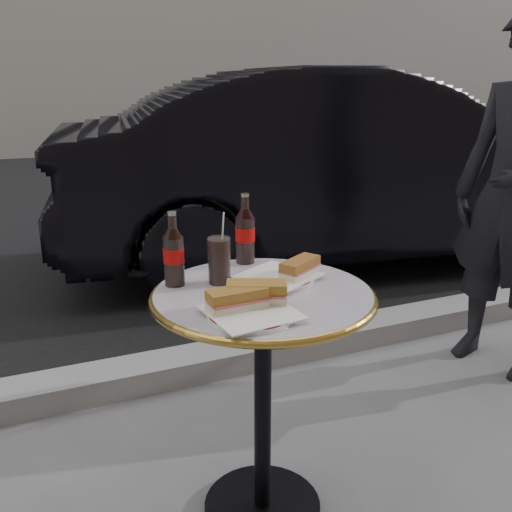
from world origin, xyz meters
name	(u,v)px	position (x,y,z in m)	size (l,w,h in m)	color
ground	(262,510)	(0.00, 0.00, 0.00)	(80.00, 80.00, 0.00)	slate
asphalt_road	(76,202)	(0.00, 5.00, 0.00)	(40.00, 8.00, 0.00)	black
curb	(181,367)	(0.00, 0.90, 0.05)	(40.00, 0.20, 0.12)	gray
bistro_table	(263,408)	(0.00, 0.00, 0.37)	(0.62, 0.62, 0.73)	#BAB2C4
plate_left	(251,315)	(-0.10, -0.15, 0.74)	(0.22, 0.22, 0.01)	white
plate_right	(278,278)	(0.08, 0.07, 0.74)	(0.21, 0.21, 0.01)	white
sandwich_left_a	(237,300)	(-0.12, -0.12, 0.77)	(0.15, 0.07, 0.05)	#996527
sandwich_left_b	(257,293)	(-0.06, -0.10, 0.77)	(0.15, 0.07, 0.05)	olive
sandwich_right	(300,268)	(0.13, 0.04, 0.77)	(0.14, 0.06, 0.05)	brown
cola_bottle_left	(173,249)	(-0.21, 0.15, 0.84)	(0.06, 0.06, 0.21)	black
cola_bottle_right	(245,228)	(0.05, 0.26, 0.84)	(0.06, 0.06, 0.22)	black
cola_glass	(219,260)	(-0.09, 0.11, 0.80)	(0.07, 0.07, 0.13)	black
parked_car	(350,167)	(1.63, 2.16, 0.68)	(4.11, 1.43, 1.35)	black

